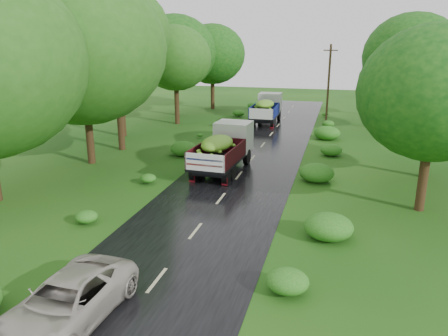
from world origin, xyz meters
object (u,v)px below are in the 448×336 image
(utility_pole, at_px, (328,84))
(car, at_px, (67,302))
(truck_far, at_px, (267,107))
(truck_near, at_px, (224,146))

(utility_pole, bearing_deg, car, -94.78)
(car, relative_size, utility_pole, 0.66)
(truck_far, height_order, utility_pole, utility_pole)
(truck_near, xyz_separation_m, car, (-0.39, -15.59, -0.81))
(truck_near, height_order, utility_pole, utility_pole)
(car, distance_m, utility_pole, 32.97)
(truck_far, distance_m, utility_pole, 5.98)
(truck_near, height_order, car, truck_near)
(truck_far, height_order, car, truck_far)
(truck_far, relative_size, car, 1.30)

